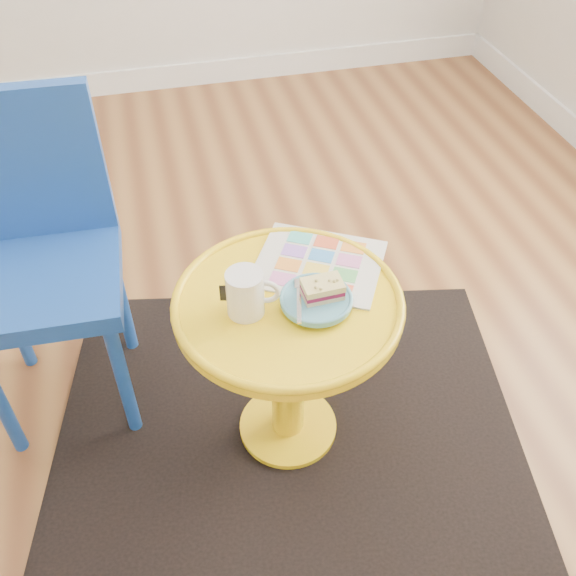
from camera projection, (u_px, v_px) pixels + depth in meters
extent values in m
plane|color=brown|center=(168.00, 381.00, 1.97)|extent=(4.00, 4.00, 0.00)
cube|color=white|center=(124.00, 81.00, 3.34)|extent=(4.00, 0.02, 0.12)
cube|color=black|center=(288.00, 428.00, 1.84)|extent=(1.49, 1.34, 0.01)
cylinder|color=yellow|center=(288.00, 426.00, 1.83)|extent=(0.28, 0.28, 0.02)
cylinder|color=yellow|center=(288.00, 372.00, 1.67)|extent=(0.09, 0.09, 0.46)
cylinder|color=yellow|center=(288.00, 305.00, 1.50)|extent=(0.54, 0.54, 0.03)
cylinder|color=#1844A0|center=(124.00, 381.00, 1.70)|extent=(0.04, 0.04, 0.42)
cylinder|color=#1844A0|center=(12.00, 315.00, 1.88)|extent=(0.04, 0.04, 0.42)
cylinder|color=#1844A0|center=(121.00, 300.00, 1.93)|extent=(0.04, 0.04, 0.42)
cube|color=#1844A0|center=(42.00, 281.00, 1.62)|extent=(0.41, 0.41, 0.05)
cube|color=#1844A0|center=(23.00, 166.00, 1.59)|extent=(0.40, 0.06, 0.42)
cube|color=silver|center=(319.00, 264.00, 1.58)|extent=(0.39, 0.37, 0.01)
cylinder|color=white|center=(245.00, 293.00, 1.43)|extent=(0.09, 0.09, 0.11)
torus|color=white|center=(266.00, 292.00, 1.42)|extent=(0.07, 0.03, 0.07)
cylinder|color=#D1B78C|center=(244.00, 277.00, 1.39)|extent=(0.08, 0.08, 0.01)
cylinder|color=#549AB2|center=(316.00, 303.00, 1.47)|extent=(0.06, 0.06, 0.01)
cylinder|color=#549AB2|center=(316.00, 300.00, 1.47)|extent=(0.17, 0.17, 0.01)
cube|color=#D3BC8C|center=(322.00, 293.00, 1.46)|extent=(0.09, 0.06, 0.01)
cube|color=maroon|center=(322.00, 289.00, 1.46)|extent=(0.09, 0.06, 0.01)
cube|color=#EADB8C|center=(323.00, 285.00, 1.45)|extent=(0.09, 0.06, 0.02)
cube|color=silver|center=(299.00, 305.00, 1.44)|extent=(0.04, 0.11, 0.00)
cube|color=silver|center=(299.00, 284.00, 1.49)|extent=(0.03, 0.04, 0.00)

